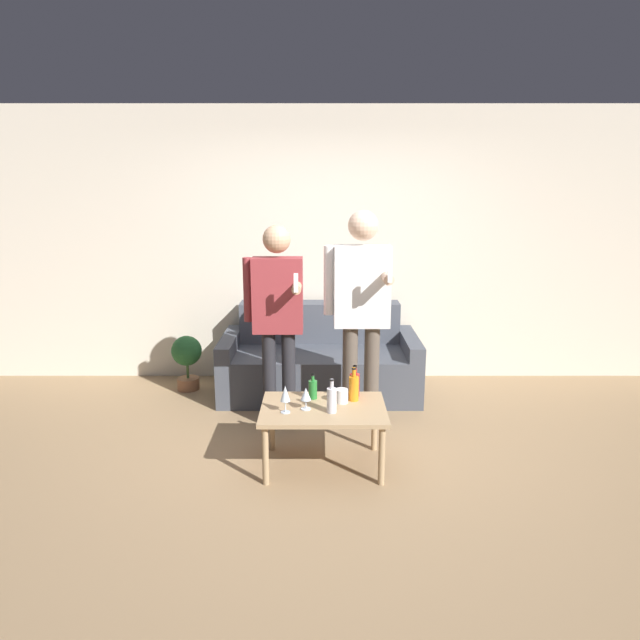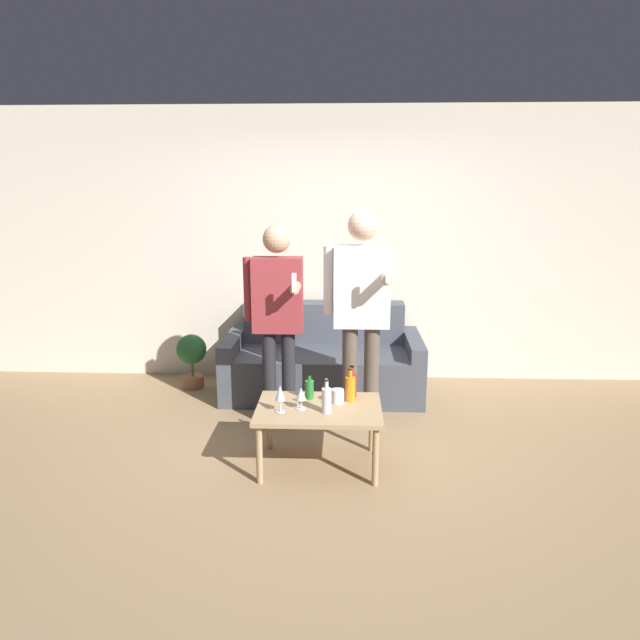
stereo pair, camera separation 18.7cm
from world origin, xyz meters
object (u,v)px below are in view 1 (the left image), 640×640
Objects in this scene: couch at (318,362)px; person_standing_left at (276,310)px; bottle_orange at (311,389)px; person_standing_right at (360,303)px; coffee_table at (322,414)px.

couch is 1.11× the size of person_standing_left.
person_standing_left is at bearing -113.07° from couch.
person_standing_right is (0.38, 0.53, 0.53)m from bottle_orange.
person_standing_left reaches higher than coffee_table.
coffee_table is (0.03, -1.51, 0.10)m from couch.
coffee_table is 4.69× the size of bottle_orange.
person_standing_right reaches higher than person_standing_left.
person_standing_left is (-0.29, 0.55, 0.46)m from bottle_orange.
couch is 1.36m from bottle_orange.
person_standing_right is at bearing -68.13° from couch.
couch reaches higher than bottle_orange.
bottle_orange is (-0.08, 0.17, 0.13)m from coffee_table.
person_standing_right is (0.30, 0.69, 0.65)m from coffee_table.
person_standing_left is at bearing 178.05° from person_standing_right.
person_standing_left is (-0.36, 0.71, 0.59)m from coffee_table.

